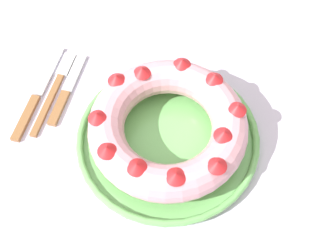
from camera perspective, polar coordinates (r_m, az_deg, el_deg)
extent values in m
plane|color=gray|center=(1.41, 0.14, -17.59)|extent=(8.00, 8.00, 0.00)
cube|color=silver|center=(0.71, 0.26, -3.83)|extent=(1.14, 0.90, 0.03)
cylinder|color=brown|center=(1.35, -17.30, 7.51)|extent=(0.06, 0.06, 0.73)
cylinder|color=#6BB760|center=(0.69, 0.00, -1.95)|extent=(0.31, 0.31, 0.01)
torus|color=#6BB760|center=(0.69, 0.00, -1.55)|extent=(0.32, 0.32, 0.01)
torus|color=#E09EAD|center=(0.65, 0.00, 0.00)|extent=(0.27, 0.27, 0.06)
cone|color=red|center=(0.67, -7.49, 6.93)|extent=(0.04, 0.04, 0.01)
cone|color=red|center=(0.63, -10.26, 1.46)|extent=(0.04, 0.04, 0.01)
cone|color=red|center=(0.60, -8.87, -3.33)|extent=(0.04, 0.04, 0.01)
cone|color=red|center=(0.58, -4.56, -5.79)|extent=(0.04, 0.04, 0.01)
cone|color=red|center=(0.58, 1.16, -7.15)|extent=(0.03, 0.03, 0.01)
cone|color=red|center=(0.59, 7.16, -5.50)|extent=(0.04, 0.04, 0.01)
cone|color=red|center=(0.61, 8.12, -1.08)|extent=(0.04, 0.04, 0.01)
cone|color=red|center=(0.64, 10.07, 2.65)|extent=(0.04, 0.04, 0.01)
cone|color=red|center=(0.67, 6.76, 7.05)|extent=(0.04, 0.04, 0.01)
cone|color=red|center=(0.69, 2.05, 9.25)|extent=(0.04, 0.04, 0.01)
cone|color=red|center=(0.68, -3.79, 8.03)|extent=(0.04, 0.04, 0.01)
cube|color=#936038|center=(0.77, -17.07, 3.00)|extent=(0.01, 0.14, 0.01)
cube|color=silver|center=(0.82, -14.58, 8.58)|extent=(0.02, 0.05, 0.01)
cube|color=#936038|center=(0.77, -19.81, 1.35)|extent=(0.02, 0.10, 0.01)
cube|color=silver|center=(0.82, -16.88, 7.71)|extent=(0.02, 0.12, 0.00)
cube|color=#936038|center=(0.76, -15.55, 2.52)|extent=(0.02, 0.08, 0.01)
cube|color=silver|center=(0.80, -13.42, 7.47)|extent=(0.02, 0.09, 0.00)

